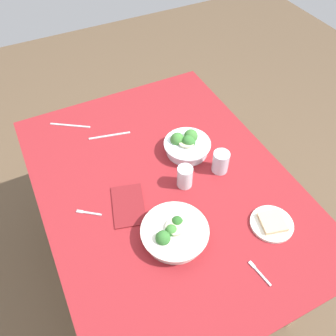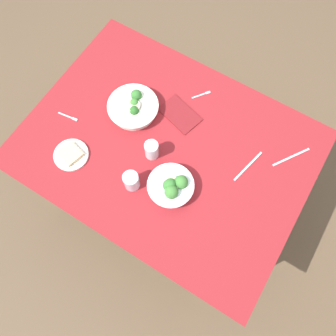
# 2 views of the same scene
# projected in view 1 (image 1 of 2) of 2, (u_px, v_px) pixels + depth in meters

# --- Properties ---
(ground_plane) EXTENTS (6.00, 6.00, 0.00)m
(ground_plane) POSITION_uv_depth(u_px,v_px,m) (166.00, 260.00, 2.10)
(ground_plane) COLOR brown
(dining_table) EXTENTS (1.42, 1.07, 0.75)m
(dining_table) POSITION_uv_depth(u_px,v_px,m) (166.00, 198.00, 1.61)
(dining_table) COLOR maroon
(dining_table) RESTS_ON ground_plane
(broccoli_bowl_far) EXTENTS (0.22, 0.22, 0.10)m
(broccoli_bowl_far) POSITION_uv_depth(u_px,v_px,m) (187.00, 145.00, 1.63)
(broccoli_bowl_far) COLOR white
(broccoli_bowl_far) RESTS_ON dining_table
(broccoli_bowl_near) EXTENTS (0.26, 0.26, 0.09)m
(broccoli_bowl_near) POSITION_uv_depth(u_px,v_px,m) (174.00, 233.00, 1.33)
(broccoli_bowl_near) COLOR silver
(broccoli_bowl_near) RESTS_ON dining_table
(bread_side_plate) EXTENTS (0.17, 0.17, 0.03)m
(bread_side_plate) POSITION_uv_depth(u_px,v_px,m) (272.00, 223.00, 1.38)
(bread_side_plate) COLOR silver
(bread_side_plate) RESTS_ON dining_table
(water_glass_center) EXTENTS (0.07, 0.07, 0.10)m
(water_glass_center) POSITION_uv_depth(u_px,v_px,m) (221.00, 162.00, 1.55)
(water_glass_center) COLOR silver
(water_glass_center) RESTS_ON dining_table
(water_glass_side) EXTENTS (0.07, 0.07, 0.10)m
(water_glass_side) POSITION_uv_depth(u_px,v_px,m) (185.00, 177.00, 1.49)
(water_glass_side) COLOR silver
(water_glass_side) RESTS_ON dining_table
(fork_by_far_bowl) EXTENTS (0.11, 0.03, 0.00)m
(fork_by_far_bowl) POSITION_uv_depth(u_px,v_px,m) (259.00, 272.00, 1.26)
(fork_by_far_bowl) COLOR #B7B7BC
(fork_by_far_bowl) RESTS_ON dining_table
(fork_by_near_bowl) EXTENTS (0.07, 0.09, 0.00)m
(fork_by_near_bowl) POSITION_uv_depth(u_px,v_px,m) (88.00, 213.00, 1.43)
(fork_by_near_bowl) COLOR #B7B7BC
(fork_by_near_bowl) RESTS_ON dining_table
(table_knife_left) EXTENTS (0.06, 0.20, 0.00)m
(table_knife_left) POSITION_uv_depth(u_px,v_px,m) (110.00, 136.00, 1.73)
(table_knife_left) COLOR #B7B7BC
(table_knife_left) RESTS_ON dining_table
(table_knife_right) EXTENTS (0.12, 0.18, 0.00)m
(table_knife_right) POSITION_uv_depth(u_px,v_px,m) (70.00, 125.00, 1.78)
(table_knife_right) COLOR #B7B7BC
(table_knife_right) RESTS_ON dining_table
(napkin_folded_upper) EXTENTS (0.24, 0.18, 0.01)m
(napkin_folded_upper) POSITION_uv_depth(u_px,v_px,m) (128.00, 205.00, 1.45)
(napkin_folded_upper) COLOR maroon
(napkin_folded_upper) RESTS_ON dining_table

